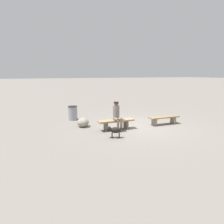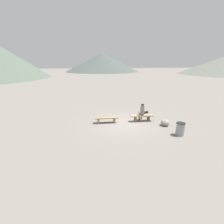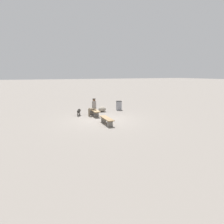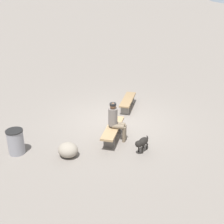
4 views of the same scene
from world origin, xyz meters
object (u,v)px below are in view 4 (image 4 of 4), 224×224
(boulder, at_px, (68,150))
(dog, at_px, (142,142))
(bench_right, at_px, (113,130))
(seated_person, at_px, (116,119))
(trash_bin, at_px, (16,142))
(bench_left, at_px, (128,102))

(boulder, bearing_deg, dog, 108.07)
(bench_right, relative_size, seated_person, 1.30)
(bench_right, xyz_separation_m, dog, (0.58, 1.05, -0.02))
(seated_person, height_order, boulder, seated_person)
(seated_person, distance_m, trash_bin, 3.23)
(bench_right, distance_m, boulder, 1.73)
(boulder, bearing_deg, bench_left, 162.81)
(bench_left, relative_size, bench_right, 0.96)
(boulder, bearing_deg, bench_right, 138.54)
(trash_bin, xyz_separation_m, boulder, (-0.14, 1.64, -0.18))
(bench_left, xyz_separation_m, boulder, (3.97, -1.23, -0.07))
(bench_right, height_order, boulder, bench_right)
(bench_right, height_order, dog, dog)
(bench_left, relative_size, dog, 2.49)
(bench_right, bearing_deg, trash_bin, -60.56)
(dog, distance_m, trash_bin, 3.92)
(seated_person, relative_size, dog, 2.00)
(bench_right, bearing_deg, seated_person, 93.43)
(bench_right, xyz_separation_m, trash_bin, (1.43, -2.78, 0.05))
(trash_bin, bearing_deg, seated_person, 116.59)
(seated_person, height_order, dog, seated_person)
(bench_left, distance_m, trash_bin, 5.02)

